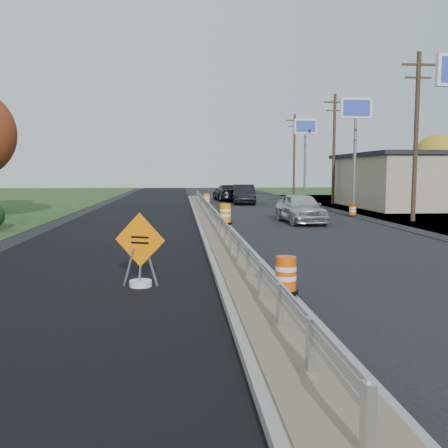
{
  "coord_description": "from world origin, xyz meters",
  "views": [
    {
      "loc": [
        -1.68,
        -18.18,
        2.82
      ],
      "look_at": [
        -0.25,
        -1.86,
        1.1
      ],
      "focal_mm": 40.0,
      "sensor_mm": 36.0,
      "label": 1
    }
  ],
  "objects": [
    {
      "name": "car_dark_far",
      "position": [
        2.88,
        30.49,
        0.78
      ],
      "size": [
        2.58,
        5.53,
        1.56
      ],
      "primitive_type": "imported",
      "rotation": [
        0.0,
        0.0,
        3.21
      ],
      "color": "black",
      "rests_on": "ground"
    },
    {
      "name": "barrel_median_near",
      "position": [
        0.55,
        -7.88,
        0.61
      ],
      "size": [
        0.54,
        0.54,
        0.8
      ],
      "color": "black",
      "rests_on": "median"
    },
    {
      "name": "milled_overlay",
      "position": [
        -4.4,
        10.0,
        0.01
      ],
      "size": [
        7.2,
        120.0,
        0.01
      ],
      "primitive_type": "cube",
      "color": "black",
      "rests_on": "ground"
    },
    {
      "name": "car_silver",
      "position": [
        4.94,
        8.78,
        0.83
      ],
      "size": [
        2.2,
        4.95,
        1.66
      ],
      "primitive_type": "imported",
      "rotation": [
        0.0,
        0.0,
        0.05
      ],
      "color": "silver",
      "rests_on": "ground"
    },
    {
      "name": "utility_pole_smid",
      "position": [
        11.5,
        9.0,
        4.93
      ],
      "size": [
        1.9,
        0.26,
        9.4
      ],
      "color": "#473523",
      "rests_on": "ground"
    },
    {
      "name": "utility_pole_nmid",
      "position": [
        11.5,
        24.0,
        4.93
      ],
      "size": [
        1.9,
        0.26,
        9.4
      ],
      "color": "#473523",
      "rests_on": "ground"
    },
    {
      "name": "caution_sign",
      "position": [
        -2.67,
        -6.0,
        0.47
      ],
      "size": [
        1.24,
        0.55,
        1.83
      ],
      "rotation": [
        0.0,
        0.0,
        -0.38
      ],
      "color": "white",
      "rests_on": "ground"
    },
    {
      "name": "median",
      "position": [
        0.0,
        8.0,
        0.11
      ],
      "size": [
        1.6,
        55.0,
        0.23
      ],
      "color": "gray",
      "rests_on": "ground"
    },
    {
      "name": "utility_pole_north",
      "position": [
        11.5,
        39.0,
        4.93
      ],
      "size": [
        1.9,
        0.26,
        9.4
      ],
      "color": "#473523",
      "rests_on": "ground"
    },
    {
      "name": "pylon_sign_mid",
      "position": [
        10.5,
        16.0,
        6.48
      ],
      "size": [
        2.2,
        0.3,
        7.9
      ],
      "color": "slate",
      "rests_on": "ground"
    },
    {
      "name": "pylon_sign_north",
      "position": [
        10.5,
        30.0,
        6.48
      ],
      "size": [
        2.2,
        0.3,
        7.9
      ],
      "color": "slate",
      "rests_on": "ground"
    },
    {
      "name": "guardrail",
      "position": [
        0.0,
        9.0,
        0.73
      ],
      "size": [
        0.1,
        46.15,
        0.72
      ],
      "color": "silver",
      "rests_on": "median"
    },
    {
      "name": "barrel_shoulder_near",
      "position": [
        9.2,
        12.45,
        0.38
      ],
      "size": [
        0.54,
        0.54,
        0.79
      ],
      "color": "black",
      "rests_on": "ground"
    },
    {
      "name": "tree_far_yellow",
      "position": [
        26.0,
        34.0,
        4.54
      ],
      "size": [
        4.62,
        4.62,
        6.86
      ],
      "color": "#473523",
      "rests_on": "ground"
    },
    {
      "name": "ground",
      "position": [
        0.0,
        0.0,
        0.0
      ],
      "size": [
        140.0,
        140.0,
        0.0
      ],
      "primitive_type": "plane",
      "color": "black",
      "rests_on": "ground"
    },
    {
      "name": "barrel_median_mid",
      "position": [
        0.55,
        6.43,
        0.71
      ],
      "size": [
        0.68,
        0.68,
        1.0
      ],
      "color": "black",
      "rests_on": "median"
    },
    {
      "name": "barrel_median_far",
      "position": [
        0.36,
        20.5,
        0.65
      ],
      "size": [
        0.6,
        0.6,
        0.88
      ],
      "color": "black",
      "rests_on": "median"
    },
    {
      "name": "car_dark_mid",
      "position": [
        3.89,
        25.3,
        0.85
      ],
      "size": [
        2.11,
        5.25,
        1.7
      ],
      "primitive_type": "imported",
      "rotation": [
        0.0,
        0.0,
        -0.06
      ],
      "color": "black",
      "rests_on": "ground"
    }
  ]
}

